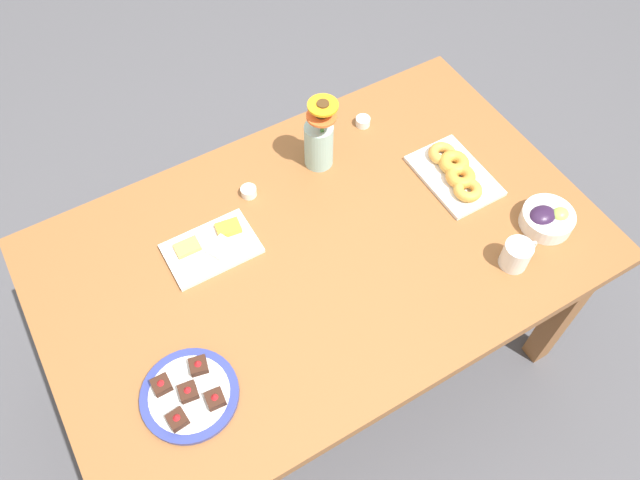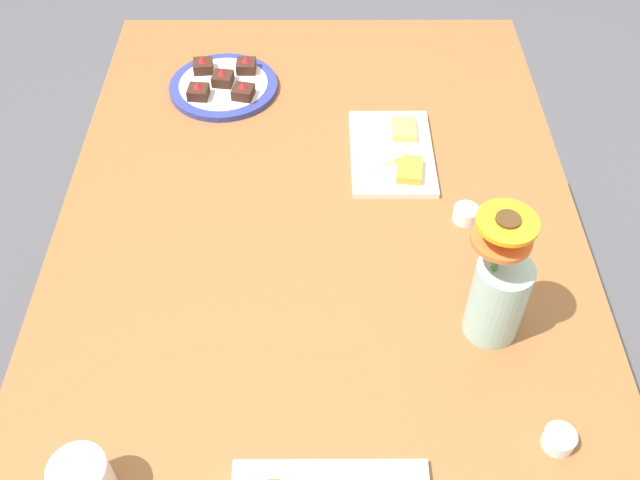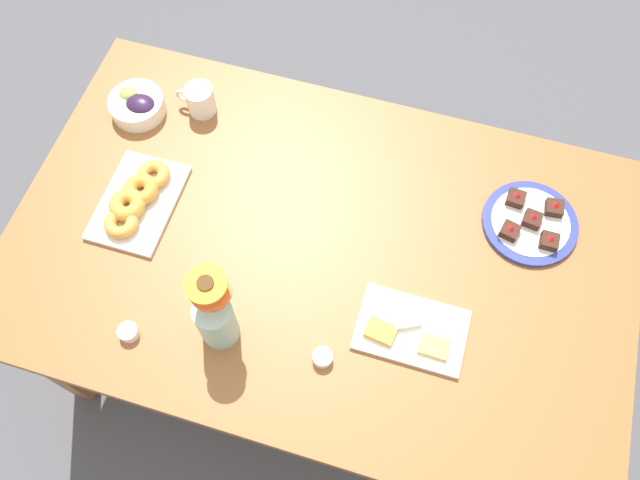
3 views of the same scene
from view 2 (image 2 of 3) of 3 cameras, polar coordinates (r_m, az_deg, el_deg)
The scene contains 7 objects.
ground_plane at distance 1.92m, azimuth -0.00°, elevation -15.71°, with size 6.00×6.00×0.00m, color #4C4C51.
dining_table at distance 1.37m, azimuth -0.00°, elevation -3.51°, with size 1.60×1.00×0.74m.
cheese_platter at distance 1.49m, azimuth 5.93°, elevation 6.97°, with size 0.26×0.17×0.03m.
jam_cup_honey at distance 1.14m, azimuth 18.68°, elevation -14.85°, with size 0.05×0.05×0.03m.
jam_cup_berry at distance 1.38m, azimuth 11.66°, elevation 2.09°, with size 0.05×0.05×0.03m.
dessert_plate at distance 1.68m, azimuth -7.66°, elevation 12.19°, with size 0.25×0.25×0.05m.
flower_vase at distance 1.16m, azimuth 14.14°, elevation -4.11°, with size 0.09×0.11×0.27m.
Camera 2 is at (0.85, -0.00, 1.73)m, focal length 40.00 mm.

